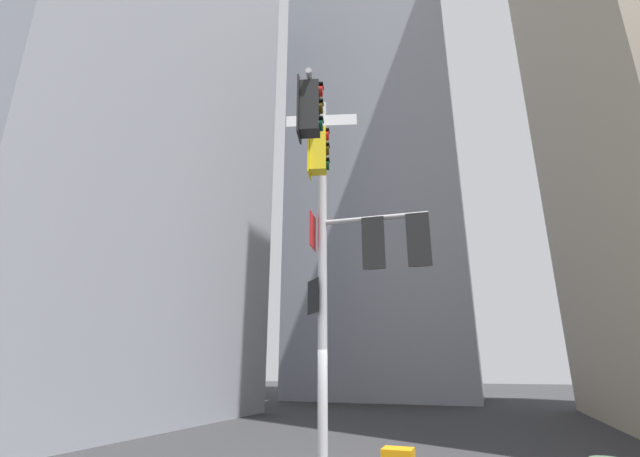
# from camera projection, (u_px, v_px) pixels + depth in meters

# --- Properties ---
(building_tower_left) EXTENTS (14.87, 14.87, 37.03)m
(building_tower_left) POSITION_uv_depth(u_px,v_px,m) (90.00, 46.00, 23.14)
(building_tower_left) COLOR #9399A3
(building_tower_left) RESTS_ON ground
(building_mid_block) EXTENTS (13.08, 13.08, 40.38)m
(building_mid_block) POSITION_uv_depth(u_px,v_px,m) (381.00, 158.00, 39.12)
(building_mid_block) COLOR #9399A3
(building_mid_block) RESTS_ON ground
(signal_pole_assembly) EXTENTS (3.05, 3.19, 8.38)m
(signal_pole_assembly) POSITION_uv_depth(u_px,v_px,m) (342.00, 222.00, 9.08)
(signal_pole_assembly) COLOR #B2B2B5
(signal_pole_assembly) RESTS_ON ground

